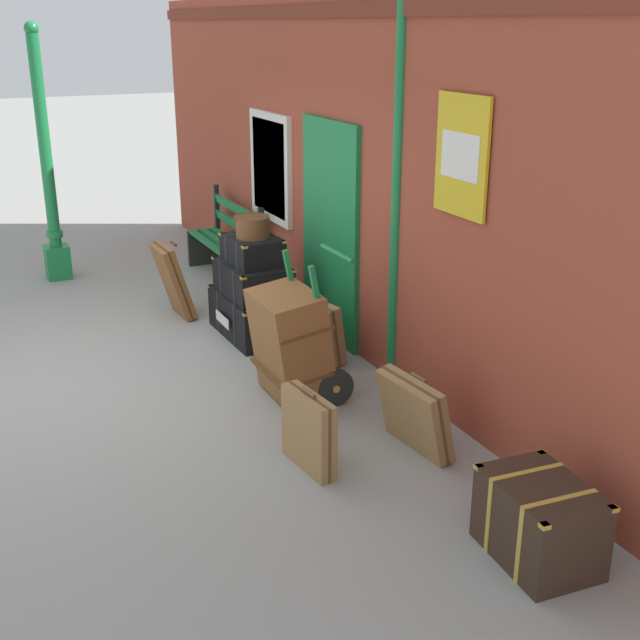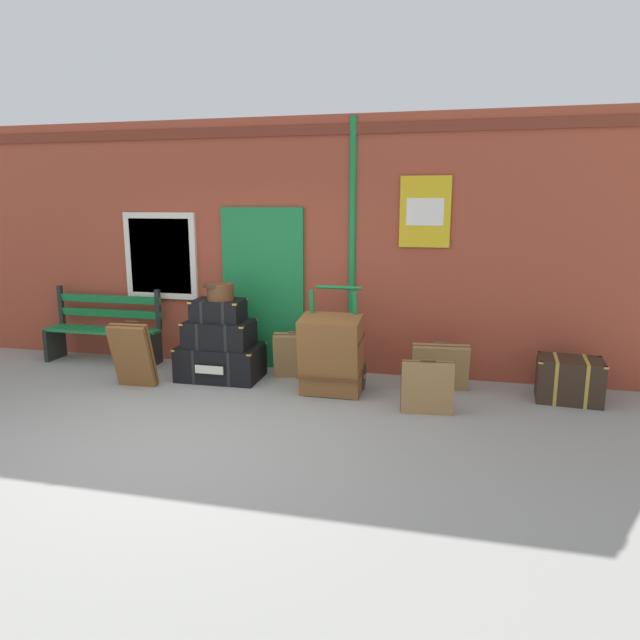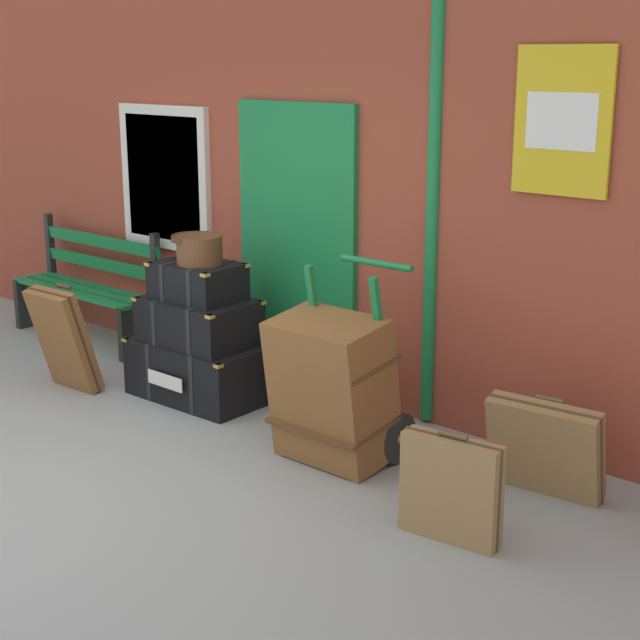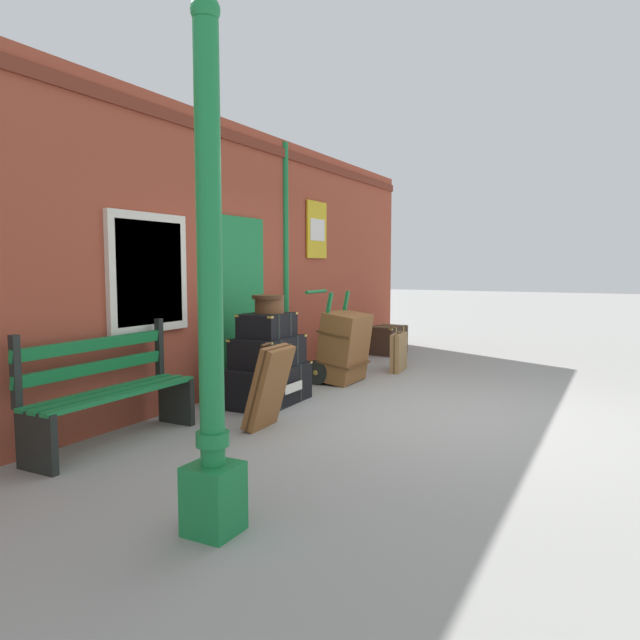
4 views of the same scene
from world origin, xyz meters
name	(u,v)px [view 1 (image 1 of 4)]	position (x,y,z in m)	size (l,w,h in m)	color
ground_plane	(81,381)	(0.00, 0.00, 0.00)	(60.00, 60.00, 0.00)	gray
brick_facade	(348,174)	(-0.01, 2.60, 1.60)	(10.40, 0.35, 3.20)	#9E422D
lamp_post	(49,187)	(-3.22, 0.33, 1.12)	(0.28, 0.28, 2.94)	#197A3D
platform_bench	(227,244)	(-2.26, 2.16, 0.44)	(1.60, 0.43, 1.01)	#197A3D
steamer_trunk_base	(256,314)	(-0.39, 1.79, 0.21)	(1.02, 0.70, 0.43)	black
steamer_trunk_middle	(253,279)	(-0.38, 1.77, 0.58)	(0.82, 0.57, 0.33)	black
steamer_trunk_top	(253,250)	(-0.39, 1.77, 0.87)	(0.63, 0.48, 0.27)	black
round_hatbox	(252,226)	(-0.36, 1.76, 1.11)	(0.37, 0.34, 0.20)	brown
porters_trolley	(311,362)	(1.08, 1.70, 0.27)	(0.71, 0.59, 1.20)	black
large_brown_trunk	(291,344)	(1.08, 1.53, 0.47)	(0.70, 0.55, 0.93)	brown
suitcase_oxblood	(415,414)	(2.28, 1.96, 0.28)	(0.67, 0.31, 0.58)	olive
suitcase_tan	(320,331)	(0.48, 2.07, 0.28)	(0.54, 0.35, 0.58)	olive
suitcase_olive	(173,281)	(-1.25, 1.21, 0.39)	(0.49, 0.36, 0.80)	brown
suitcase_slate	(309,431)	(2.18, 1.17, 0.28)	(0.54, 0.19, 0.59)	olive
corner_trunk	(539,522)	(3.68, 1.93, 0.24)	(0.72, 0.54, 0.49)	#332319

